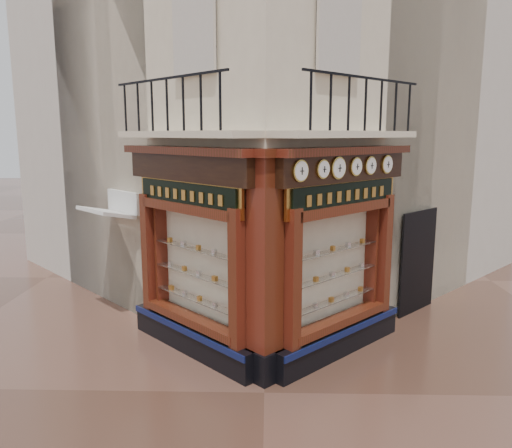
{
  "coord_description": "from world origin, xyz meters",
  "views": [
    {
      "loc": [
        0.06,
        -7.6,
        4.21
      ],
      "look_at": [
        -0.19,
        2.0,
        2.47
      ],
      "focal_mm": 35.0,
      "sensor_mm": 36.0,
      "label": 1
    }
  ],
  "objects_px": {
    "clock_b": "(323,169)",
    "clock_e": "(370,166)",
    "clock_c": "(338,168)",
    "signboard_left": "(186,195)",
    "corner_pilaster": "(265,270)",
    "clock_d": "(356,167)",
    "clock_a": "(300,171)",
    "signboard_right": "(345,195)",
    "clock_f": "(387,164)",
    "awning": "(111,316)"
  },
  "relations": [
    {
      "from": "clock_e",
      "to": "clock_a",
      "type": "bearing_deg",
      "value": -180.0
    },
    {
      "from": "clock_b",
      "to": "clock_d",
      "type": "xyz_separation_m",
      "value": [
        0.67,
        0.67,
        -0.0
      ]
    },
    {
      "from": "signboard_left",
      "to": "awning",
      "type": "bearing_deg",
      "value": 3.67
    },
    {
      "from": "clock_e",
      "to": "awning",
      "type": "height_order",
      "value": "clock_e"
    },
    {
      "from": "corner_pilaster",
      "to": "clock_f",
      "type": "distance_m",
      "value": 3.4
    },
    {
      "from": "clock_a",
      "to": "clock_e",
      "type": "distance_m",
      "value": 1.98
    },
    {
      "from": "clock_a",
      "to": "clock_b",
      "type": "xyz_separation_m",
      "value": [
        0.4,
        0.4,
        0.0
      ]
    },
    {
      "from": "clock_d",
      "to": "clock_f",
      "type": "bearing_deg",
      "value": -0.0
    },
    {
      "from": "clock_a",
      "to": "signboard_right",
      "type": "relative_size",
      "value": 0.16
    },
    {
      "from": "clock_d",
      "to": "signboard_right",
      "type": "xyz_separation_m",
      "value": [
        -0.18,
        -0.02,
        -0.52
      ]
    },
    {
      "from": "clock_b",
      "to": "clock_e",
      "type": "bearing_deg",
      "value": 0.0
    },
    {
      "from": "clock_e",
      "to": "clock_f",
      "type": "height_order",
      "value": "clock_f"
    },
    {
      "from": "clock_b",
      "to": "signboard_right",
      "type": "height_order",
      "value": "clock_b"
    },
    {
      "from": "awning",
      "to": "clock_c",
      "type": "bearing_deg",
      "value": -159.64
    },
    {
      "from": "corner_pilaster",
      "to": "clock_e",
      "type": "bearing_deg",
      "value": -10.27
    },
    {
      "from": "clock_f",
      "to": "signboard_left",
      "type": "xyz_separation_m",
      "value": [
        -3.83,
        -0.75,
        -0.52
      ]
    },
    {
      "from": "clock_c",
      "to": "clock_e",
      "type": "relative_size",
      "value": 1.14
    },
    {
      "from": "clock_e",
      "to": "signboard_right",
      "type": "height_order",
      "value": "clock_e"
    },
    {
      "from": "awning",
      "to": "signboard_left",
      "type": "height_order",
      "value": "signboard_left"
    },
    {
      "from": "clock_b",
      "to": "awning",
      "type": "bearing_deg",
      "value": 106.02
    },
    {
      "from": "clock_c",
      "to": "clock_e",
      "type": "bearing_deg",
      "value": -0.0
    },
    {
      "from": "clock_a",
      "to": "awning",
      "type": "bearing_deg",
      "value": 99.84
    },
    {
      "from": "clock_c",
      "to": "awning",
      "type": "xyz_separation_m",
      "value": [
        -4.89,
        2.24,
        -3.62
      ]
    },
    {
      "from": "corner_pilaster",
      "to": "awning",
      "type": "distance_m",
      "value": 5.03
    },
    {
      "from": "clock_b",
      "to": "clock_d",
      "type": "height_order",
      "value": "clock_d"
    },
    {
      "from": "clock_c",
      "to": "signboard_right",
      "type": "bearing_deg",
      "value": 16.25
    },
    {
      "from": "clock_f",
      "to": "awning",
      "type": "xyz_separation_m",
      "value": [
        -5.99,
        1.14,
        -3.62
      ]
    },
    {
      "from": "clock_a",
      "to": "clock_e",
      "type": "xyz_separation_m",
      "value": [
        1.4,
        1.4,
        0.0
      ]
    },
    {
      "from": "clock_a",
      "to": "clock_d",
      "type": "bearing_deg",
      "value": 0.0
    },
    {
      "from": "clock_d",
      "to": "clock_f",
      "type": "distance_m",
      "value": 1.03
    },
    {
      "from": "clock_a",
      "to": "clock_d",
      "type": "relative_size",
      "value": 1.06
    },
    {
      "from": "clock_b",
      "to": "clock_f",
      "type": "xyz_separation_m",
      "value": [
        1.4,
        1.4,
        -0.0
      ]
    },
    {
      "from": "clock_a",
      "to": "signboard_right",
      "type": "xyz_separation_m",
      "value": [
        0.89,
        1.05,
        -0.52
      ]
    },
    {
      "from": "clock_a",
      "to": "clock_b",
      "type": "bearing_deg",
      "value": 0.0
    },
    {
      "from": "clock_b",
      "to": "clock_f",
      "type": "height_order",
      "value": "clock_f"
    },
    {
      "from": "clock_b",
      "to": "clock_a",
      "type": "bearing_deg",
      "value": 180.0
    },
    {
      "from": "clock_a",
      "to": "signboard_left",
      "type": "distance_m",
      "value": 2.34
    },
    {
      "from": "clock_c",
      "to": "awning",
      "type": "height_order",
      "value": "clock_c"
    },
    {
      "from": "corner_pilaster",
      "to": "clock_d",
      "type": "distance_m",
      "value": 2.56
    },
    {
      "from": "clock_c",
      "to": "signboard_left",
      "type": "bearing_deg",
      "value": 127.78
    },
    {
      "from": "clock_f",
      "to": "signboard_right",
      "type": "relative_size",
      "value": 0.16
    },
    {
      "from": "clock_e",
      "to": "signboard_right",
      "type": "relative_size",
      "value": 0.15
    },
    {
      "from": "clock_d",
      "to": "awning",
      "type": "height_order",
      "value": "clock_d"
    },
    {
      "from": "clock_e",
      "to": "clock_d",
      "type": "bearing_deg",
      "value": 180.0
    },
    {
      "from": "clock_b",
      "to": "clock_e",
      "type": "height_order",
      "value": "clock_e"
    },
    {
      "from": "clock_e",
      "to": "signboard_left",
      "type": "relative_size",
      "value": 0.15
    },
    {
      "from": "clock_b",
      "to": "signboard_right",
      "type": "bearing_deg",
      "value": 7.84
    },
    {
      "from": "clock_a",
      "to": "corner_pilaster",
      "type": "bearing_deg",
      "value": 131.29
    },
    {
      "from": "awning",
      "to": "signboard_right",
      "type": "relative_size",
      "value": 0.59
    },
    {
      "from": "signboard_left",
      "to": "clock_e",
      "type": "bearing_deg",
      "value": -129.16
    }
  ]
}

